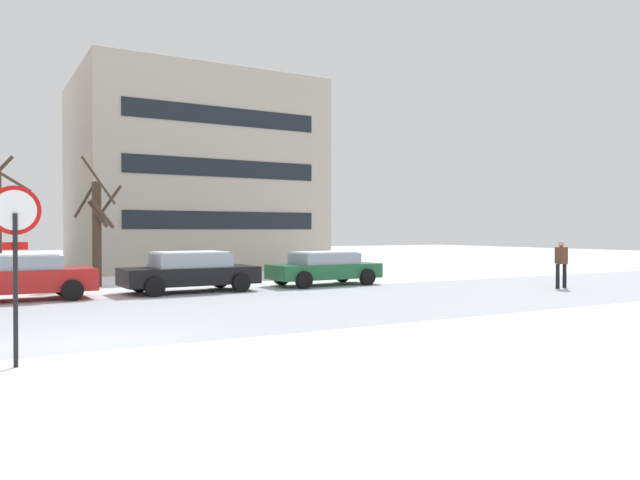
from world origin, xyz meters
TOP-DOWN VIEW (x-y plane):
  - ground_plane at (0.00, 0.00)m, footprint 120.00×120.00m
  - road_surface at (0.00, 3.32)m, footprint 80.00×8.63m
  - stop_sign at (-1.29, -1.72)m, footprint 0.76×0.12m
  - parked_car_red at (-0.73, 8.31)m, footprint 4.50×2.10m
  - parked_car_black at (4.64, 8.33)m, footprint 4.63×2.24m
  - parked_car_green at (10.02, 8.36)m, footprint 4.39×2.08m
  - pedestrian_crossing at (16.92, 2.94)m, footprint 0.59×0.46m
  - tree_far_mid at (2.24, 12.05)m, footprint 1.74×1.57m
  - building_far_right at (9.25, 22.66)m, footprint 12.62×10.91m

SIDE VIEW (x-z plane):
  - ground_plane at x=0.00m, z-range 0.00..0.00m
  - road_surface at x=0.00m, z-range 0.00..0.00m
  - parked_car_green at x=10.02m, z-range 0.03..1.33m
  - parked_car_black at x=4.64m, z-range 0.02..1.42m
  - parked_car_red at x=-0.73m, z-range 0.03..1.44m
  - pedestrian_crossing at x=16.92m, z-range 0.15..1.88m
  - stop_sign at x=-1.29m, z-range 0.57..3.37m
  - tree_far_mid at x=2.24m, z-range -0.23..4.62m
  - building_far_right at x=9.25m, z-range 0.00..10.67m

